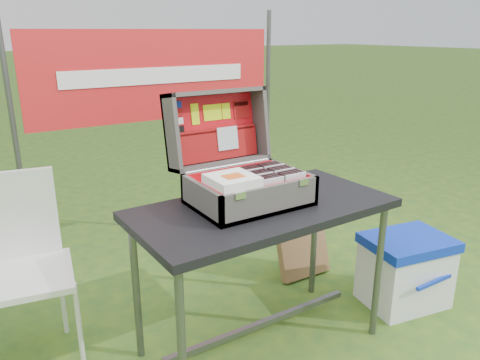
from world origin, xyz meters
TOP-DOWN VIEW (x-y plane):
  - ground at (0.00, 0.00)m, footprint 80.00×80.00m
  - table at (0.05, 0.01)m, footprint 1.26×0.65m
  - table_top at (0.05, 0.01)m, footprint 1.26×0.65m
  - table_leg_fl at (-0.51, -0.24)m, footprint 0.04×0.04m
  - table_leg_fr at (0.61, -0.24)m, footprint 0.04×0.04m
  - table_leg_bl at (-0.51, 0.26)m, footprint 0.04×0.04m
  - table_leg_br at (0.61, 0.26)m, footprint 0.04×0.04m
  - table_brace at (0.05, 0.01)m, footprint 1.09×0.03m
  - suitcase at (0.00, 0.12)m, footprint 0.53×0.54m
  - suitcase_base_bottom at (0.00, 0.06)m, footprint 0.53×0.38m
  - suitcase_base_wall_front at (0.00, -0.12)m, footprint 0.53×0.02m
  - suitcase_base_wall_back at (0.00, 0.24)m, footprint 0.53×0.02m
  - suitcase_base_wall_left at (-0.25, 0.06)m, footprint 0.02×0.38m
  - suitcase_base_wall_right at (0.26, 0.06)m, footprint 0.02×0.38m
  - suitcase_liner_floor at (0.00, 0.06)m, footprint 0.49×0.34m
  - suitcase_latch_left at (-0.17, -0.13)m, footprint 0.05×0.01m
  - suitcase_latch_right at (0.17, -0.13)m, footprint 0.05×0.01m
  - suitcase_hinge at (0.00, 0.25)m, footprint 0.48×0.02m
  - suitcase_lid_back at (0.00, 0.41)m, footprint 0.53×0.08m
  - suitcase_lid_rim_far at (0.00, 0.38)m, footprint 0.53×0.14m
  - suitcase_lid_rim_near at (0.00, 0.32)m, footprint 0.53×0.14m
  - suitcase_lid_rim_left at (-0.25, 0.35)m, footprint 0.02×0.20m
  - suitcase_lid_rim_right at (0.26, 0.35)m, footprint 0.02×0.20m
  - suitcase_lid_liner at (0.00, 0.39)m, footprint 0.49×0.06m
  - suitcase_liner_wall_front at (0.00, -0.11)m, footprint 0.49×0.01m
  - suitcase_liner_wall_back at (0.00, 0.22)m, footprint 0.49×0.01m
  - suitcase_liner_wall_left at (-0.24, 0.06)m, footprint 0.01×0.34m
  - suitcase_liner_wall_right at (0.24, 0.06)m, footprint 0.01×0.34m
  - suitcase_lid_pocket at (0.00, 0.36)m, footprint 0.47×0.06m
  - suitcase_pocket_edge at (0.00, 0.37)m, footprint 0.46×0.02m
  - suitcase_pocket_cd at (0.06, 0.35)m, footprint 0.12×0.03m
  - lid_sticker_cc_a at (-0.19, 0.41)m, footprint 0.05×0.01m
  - lid_sticker_cc_b at (-0.19, 0.40)m, footprint 0.05×0.01m
  - lid_sticker_cc_c at (-0.19, 0.40)m, footprint 0.05×0.01m
  - lid_sticker_cc_d at (-0.19, 0.39)m, footprint 0.05×0.01m
  - lid_card_neon_tall at (-0.10, 0.40)m, footprint 0.04×0.02m
  - lid_card_neon_main at (0.00, 0.40)m, footprint 0.10×0.02m
  - lid_card_neon_small at (0.08, 0.40)m, footprint 0.05×0.02m
  - lid_sticker_band at (0.18, 0.40)m, footprint 0.09×0.02m
  - lid_sticker_band_bar at (0.18, 0.41)m, footprint 0.09×0.01m
  - cd_left_0 at (0.04, -0.09)m, footprint 0.12×0.01m
  - cd_left_1 at (0.04, -0.06)m, footprint 0.12×0.01m
  - cd_left_2 at (0.04, -0.04)m, footprint 0.12×0.01m
  - cd_left_3 at (0.04, -0.02)m, footprint 0.12×0.01m
  - cd_left_4 at (0.04, -0.00)m, footprint 0.12×0.01m
  - cd_left_5 at (0.04, 0.02)m, footprint 0.12×0.01m
  - cd_left_6 at (0.04, 0.04)m, footprint 0.12×0.01m
  - cd_left_7 at (0.04, 0.06)m, footprint 0.12×0.01m
  - cd_left_8 at (0.04, 0.08)m, footprint 0.12×0.01m
  - cd_left_9 at (0.04, 0.10)m, footprint 0.12×0.01m
  - cd_left_10 at (0.04, 0.12)m, footprint 0.12×0.01m
  - cd_left_11 at (0.04, 0.14)m, footprint 0.12×0.01m
  - cd_right_0 at (0.16, -0.09)m, footprint 0.12×0.01m
  - cd_right_1 at (0.16, -0.06)m, footprint 0.12×0.01m
  - cd_right_2 at (0.16, -0.04)m, footprint 0.12×0.01m
  - cd_right_3 at (0.16, -0.02)m, footprint 0.12×0.01m
  - cd_right_4 at (0.16, -0.00)m, footprint 0.12×0.01m
  - cd_right_5 at (0.16, 0.02)m, footprint 0.12×0.01m
  - cd_right_6 at (0.16, 0.04)m, footprint 0.12×0.01m
  - cd_right_7 at (0.16, 0.06)m, footprint 0.12×0.01m
  - cd_right_8 at (0.16, 0.08)m, footprint 0.12×0.01m
  - cd_right_9 at (0.16, 0.10)m, footprint 0.12×0.01m
  - cd_right_10 at (0.16, 0.12)m, footprint 0.12×0.01m
  - cd_right_11 at (0.16, 0.14)m, footprint 0.12×0.01m
  - songbook_0 at (-0.14, -0.01)m, footprint 0.20×0.20m
  - songbook_1 at (-0.14, -0.01)m, footprint 0.20×0.20m
  - songbook_2 at (-0.14, -0.01)m, footprint 0.20×0.20m
  - songbook_3 at (-0.14, -0.01)m, footprint 0.20×0.20m
  - songbook_4 at (-0.14, -0.01)m, footprint 0.20×0.20m
  - songbook_5 at (-0.14, -0.01)m, footprint 0.20×0.20m
  - songbook_6 at (-0.14, -0.01)m, footprint 0.20×0.20m
  - songbook_7 at (-0.14, -0.01)m, footprint 0.20×0.20m
  - songbook_graphic at (-0.14, -0.02)m, footprint 0.09×0.07m
  - cooler at (1.00, -0.12)m, footprint 0.54×0.45m
  - cooler_body at (1.00, -0.12)m, footprint 0.51×0.42m
  - cooler_lid at (1.00, -0.12)m, footprint 0.54×0.45m
  - cooler_handle at (1.00, -0.31)m, footprint 0.29×0.02m
  - chair at (-0.97, 0.48)m, footprint 0.50×0.53m
  - chair_seat at (-0.97, 0.48)m, footprint 0.49×0.49m
  - chair_backrest at (-0.97, 0.68)m, footprint 0.42×0.10m
  - chair_leg_fr at (-0.79, 0.30)m, footprint 0.02×0.02m
  - chair_leg_br at (-0.79, 0.66)m, footprint 0.02×0.02m
  - chair_upright_right at (-0.79, 0.68)m, footprint 0.02×0.02m
  - cardboard_box at (0.70, 0.47)m, footprint 0.37×0.17m
  - banner_post_left at (-0.85, 1.10)m, footprint 0.03×0.03m
  - banner_post_right at (0.85, 1.10)m, footprint 0.03×0.03m
  - banner at (0.00, 1.09)m, footprint 1.60×0.02m
  - banner_text at (0.00, 1.08)m, footprint 1.20×0.00m

SIDE VIEW (x-z plane):
  - ground at x=0.00m, z-range 0.00..0.00m
  - table_brace at x=0.05m, z-range 0.10..0.14m
  - cooler_body at x=1.00m, z-range 0.00..0.37m
  - cardboard_box at x=0.70m, z-range 0.00..0.38m
  - cooler at x=1.00m, z-range 0.00..0.42m
  - cooler_handle at x=1.00m, z-range 0.22..0.24m
  - chair_leg_fr at x=-0.79m, z-range 0.00..0.48m
  - chair_leg_br at x=-0.79m, z-range 0.00..0.48m
  - table_leg_fl at x=-0.51m, z-range 0.00..0.74m
  - table_leg_fr at x=0.61m, z-range 0.00..0.74m
  - table_leg_bl at x=-0.51m, z-range 0.00..0.74m
  - table_leg_br at x=0.61m, z-range 0.00..0.74m
  - table at x=0.05m, z-range 0.00..0.78m
  - cooler_lid at x=1.00m, z-range 0.37..0.42m
  - chair at x=-0.97m, z-range 0.00..0.94m
  - chair_seat at x=-0.97m, z-range 0.46..0.49m
  - chair_upright_right at x=-0.79m, z-range 0.48..0.93m
  - chair_backrest at x=-0.97m, z-range 0.49..0.94m
  - table_top at x=0.05m, z-range 0.74..0.78m
  - suitcase_base_bottom at x=0.00m, z-range 0.78..0.80m
  - suitcase_liner_floor at x=0.00m, z-range 0.80..0.80m
  - suitcase_base_wall_front at x=0.00m, z-range 0.78..0.92m
  - suitcase_base_wall_back at x=0.00m, z-range 0.78..0.92m
  - suitcase_base_wall_left at x=-0.25m, z-range 0.78..0.92m
  - suitcase_base_wall_right at x=0.26m, z-range 0.78..0.92m
  - banner_post_left at x=-0.85m, z-range 0.00..1.70m
  - banner_post_right at x=0.85m, z-range 0.00..1.70m
  - suitcase_liner_wall_front at x=0.00m, z-range 0.80..0.92m
  - suitcase_liner_wall_back at x=0.00m, z-range 0.80..0.92m
  - suitcase_liner_wall_left at x=-0.24m, z-range 0.80..0.92m
  - suitcase_liner_wall_right at x=0.24m, z-range 0.80..0.92m
  - cd_left_0 at x=0.04m, z-range 0.80..0.94m
  - cd_left_1 at x=0.04m, z-range 0.80..0.94m
  - cd_left_2 at x=0.04m, z-range 0.80..0.94m
  - cd_left_3 at x=0.04m, z-range 0.80..0.94m
  - cd_left_4 at x=0.04m, z-range 0.80..0.94m
  - cd_left_5 at x=0.04m, z-range 0.80..0.94m
  - cd_left_6 at x=0.04m, z-range 0.80..0.94m
  - cd_left_7 at x=0.04m, z-range 0.80..0.94m
  - cd_left_8 at x=0.04m, z-range 0.80..0.94m
  - cd_left_9 at x=0.04m, z-range 0.80..0.94m
  - cd_left_10 at x=0.04m, z-range 0.80..0.94m
  - cd_left_11 at x=0.04m, z-range 0.80..0.94m
  - cd_right_0 at x=0.16m, z-range 0.80..0.94m
  - cd_right_1 at x=0.16m, z-range 0.80..0.94m
  - cd_right_2 at x=0.16m, z-range 0.80..0.94m
  - cd_right_3 at x=0.16m, z-range 0.80..0.94m
  - cd_right_4 at x=0.16m, z-range 0.80..0.94m
  - cd_right_5 at x=0.16m, z-range 0.80..0.94m
  - cd_right_6 at x=0.16m, z-range 0.80..0.94m
  - cd_right_7 at x=0.16m, z-range 0.80..0.94m
  - cd_right_8 at x=0.16m, z-range 0.80..0.94m
  - cd_right_9 at x=0.16m, z-range 0.80..0.94m
  - cd_right_10 at x=0.16m, z-range 0.80..0.94m
  - cd_right_11 at x=0.16m, z-range 0.80..0.94m
  - suitcase_latch_left at x=-0.17m, z-range 0.90..0.93m
  - suitcase_latch_right at x=0.17m, z-range 0.90..0.93m
  - suitcase_lid_rim_near at x=0.00m, z-range 0.90..0.94m
  - suitcase_hinge at x=0.00m, z-range 0.91..0.93m
  - songbook_0 at x=-0.14m, z-range 0.92..0.93m
  - songbook_1 at x=-0.14m, z-range 0.93..0.93m
  - songbook_2 at x=-0.14m, z-range 0.93..0.94m
  - songbook_3 at x=-0.14m, z-range 0.94..0.94m
  - songbook_4 at x=-0.14m, z-range 0.94..0.95m
  - songbook_5 at x=-0.14m, z-range 0.95..0.95m
  - songbook_6 at x=-0.14m, z-range 0.95..0.96m
  - songbook_7 at x=-0.14m, z-range 0.96..0.96m
  - songbook_graphic at x=-0.14m, z-range 0.96..0.96m
  - suitcase_lid_pocket at x=0.00m, z-range 0.93..1.08m
  - suitcase at x=0.00m, z-range 0.78..1.28m
  - suitcase_pocket_cd at x=0.06m, z-range 0.98..1.10m
  - suitcase_pocket_edge at x=0.00m, z-range 1.07..1.09m
  - suitcase_lid_back at x=0.00m, z-range 0.90..1.28m
  - suitcase_lid_liner at x=0.00m, z-range 0.92..1.25m
  - suitcase_lid_rim_left at x=-0.25m, z-range 0.90..1.29m
  - suitcase_lid_rim_right at x=0.26m, z-range 0.90..1.29m
  - lid_sticker_cc_d at x=-0.19m, z-range 1.09..1.12m
  - lid_sticker_cc_c at x=-0.19m, z-range 1.13..1.16m
  - lid_card_neon_tall at x=-0.10m, z-range 1.12..1.22m
  - lid_card_neon_main at x=0.00m, z-range 1.13..1.21m
  - lid_card_neon_small at x=0.08m, z-range 1.13..1.21m
  - lid_sticker_band at x=0.18m, z-range 1.12..1.21m
  - lid_sticker_cc_b at x=-0.19m, z-range 1.17..1.20m
  - lid_sticker_band_bar at x=0.18m, z-range 1.19..1.21m
  - lid_sticker_cc_a at x=-0.19m, z-range 1.21..1.24m
  - suitcase_lid_rim_far at x=0.00m, z-range 1.25..1.29m
  - banner at x=0.00m, z-range 1.02..1.58m
  - banner_text at x=0.00m, z-range 1.25..1.35m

